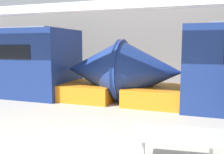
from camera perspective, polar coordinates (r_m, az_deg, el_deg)
The scene contains 2 objects.
station_wall at distance 14.74m, azimuth 10.51°, elevation 7.67°, with size 56.00×0.20×5.00m, color gray.
bench_near at distance 5.41m, azimuth 14.59°, elevation -13.56°, with size 1.75×0.62×0.81m.
Camera 1 is at (2.16, -3.96, 2.41)m, focal length 40.00 mm.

